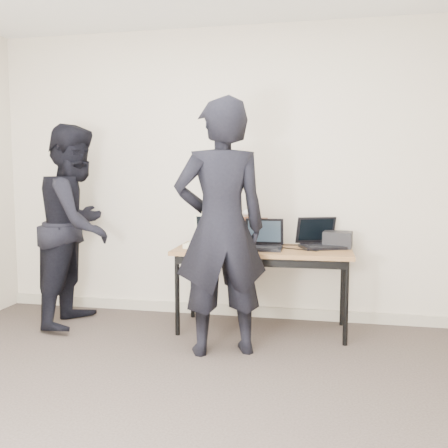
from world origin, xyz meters
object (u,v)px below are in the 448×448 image
(desk, at_px, (263,255))
(equipment_box, at_px, (338,240))
(laptop_right, at_px, (320,241))
(leather_satchel, at_px, (246,230))
(laptop_center, at_px, (263,242))
(laptop_beige, at_px, (208,240))
(person_typist, at_px, (221,228))
(person_observer, at_px, (77,225))

(desk, xyz_separation_m, equipment_box, (0.63, 0.19, 0.13))
(laptop_right, height_order, leather_satchel, laptop_right)
(laptop_center, distance_m, equipment_box, 0.66)
(laptop_beige, bearing_deg, laptop_right, 14.82)
(laptop_beige, bearing_deg, equipment_box, 14.54)
(laptop_beige, height_order, laptop_right, laptop_beige)
(laptop_beige, relative_size, laptop_right, 0.82)
(laptop_center, xyz_separation_m, person_typist, (-0.25, -0.58, 0.18))
(laptop_right, xyz_separation_m, person_typist, (-0.72, -0.76, 0.18))
(laptop_beige, xyz_separation_m, person_observer, (-1.19, -0.12, 0.12))
(leather_satchel, bearing_deg, laptop_center, -43.72)
(person_observer, bearing_deg, leather_satchel, -80.89)
(laptop_beige, xyz_separation_m, laptop_right, (0.96, 0.15, 0.00))
(desk, relative_size, person_typist, 0.79)
(desk, bearing_deg, laptop_beige, 176.75)
(laptop_right, height_order, person_observer, person_observer)
(person_observer, bearing_deg, desk, -89.84)
(laptop_beige, bearing_deg, person_typist, -62.56)
(person_typist, bearing_deg, laptop_beige, -90.59)
(laptop_right, bearing_deg, person_typist, -154.70)
(laptop_beige, height_order, person_typist, person_typist)
(equipment_box, height_order, person_typist, person_typist)
(desk, relative_size, leather_satchel, 3.96)
(laptop_center, relative_size, leather_satchel, 0.87)
(leather_satchel, relative_size, equipment_box, 1.58)
(laptop_beige, relative_size, person_observer, 0.21)
(person_observer, bearing_deg, equipment_box, -86.02)
(laptop_center, relative_size, person_observer, 0.19)
(desk, xyz_separation_m, laptop_right, (0.48, 0.17, 0.12))
(laptop_beige, bearing_deg, person_observer, -168.70)
(laptop_center, bearing_deg, equipment_box, 16.85)
(desk, height_order, laptop_right, laptop_right)
(laptop_center, distance_m, laptop_right, 0.51)
(laptop_center, height_order, person_typist, person_typist)
(leather_satchel, bearing_deg, desk, -43.33)
(laptop_right, bearing_deg, equipment_box, -14.24)
(laptop_beige, distance_m, person_typist, 0.68)
(desk, bearing_deg, leather_satchel, 127.38)
(desk, distance_m, laptop_beige, 0.50)
(person_typist, distance_m, person_observer, 1.51)
(laptop_beige, xyz_separation_m, leather_satchel, (0.30, 0.21, 0.07))
(equipment_box, xyz_separation_m, person_observer, (-2.30, -0.29, 0.11))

